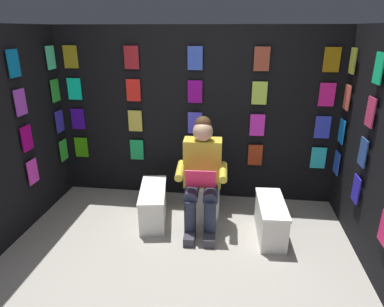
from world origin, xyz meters
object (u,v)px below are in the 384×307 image
Objects in this scene: person_reading at (202,174)px; comic_longbox_near at (153,204)px; toilet at (203,188)px; comic_longbox_far at (271,219)px.

comic_longbox_near is (0.54, -0.02, -0.41)m from person_reading.
toilet is 0.83m from comic_longbox_far.
comic_longbox_far is at bearing 163.49° from comic_longbox_near.
comic_longbox_near is at bearing -9.82° from comic_longbox_far.
person_reading is 1.72× the size of comic_longbox_far.
comic_longbox_far is (-0.74, 0.36, -0.13)m from toilet.
comic_longbox_far is (-0.73, 0.13, -0.41)m from person_reading.
toilet is 1.12× the size of comic_longbox_far.
toilet reaches higher than comic_longbox_far.
toilet reaches higher than comic_longbox_near.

